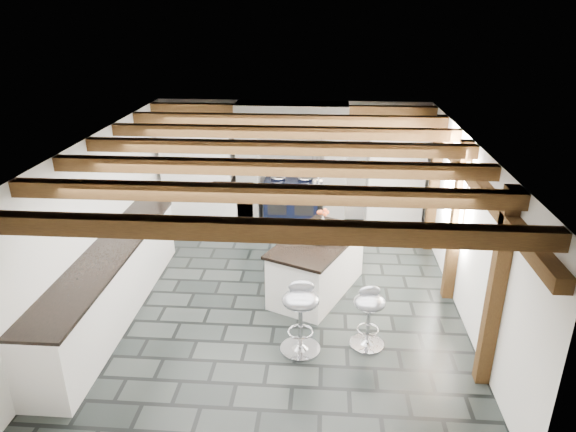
# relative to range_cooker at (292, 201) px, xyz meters

# --- Properties ---
(ground) EXTENTS (6.00, 6.00, 0.00)m
(ground) POSITION_rel_range_cooker_xyz_m (0.00, -2.68, -0.47)
(ground) COLOR black
(ground) RESTS_ON ground
(room_shell) EXTENTS (6.00, 6.03, 6.00)m
(room_shell) POSITION_rel_range_cooker_xyz_m (-0.61, -1.26, 0.60)
(room_shell) COLOR white
(room_shell) RESTS_ON ground
(range_cooker) EXTENTS (1.00, 0.63, 0.99)m
(range_cooker) POSITION_rel_range_cooker_xyz_m (0.00, 0.00, 0.00)
(range_cooker) COLOR black
(range_cooker) RESTS_ON ground
(kitchen_island) EXTENTS (1.49, 1.89, 1.11)m
(kitchen_island) POSITION_rel_range_cooker_xyz_m (0.54, -2.46, -0.04)
(kitchen_island) COLOR white
(kitchen_island) RESTS_ON ground
(bar_stool_near) EXTENTS (0.46, 0.46, 0.79)m
(bar_stool_near) POSITION_rel_range_cooker_xyz_m (1.18, -3.72, 0.02)
(bar_stool_near) COLOR silver
(bar_stool_near) RESTS_ON ground
(bar_stool_far) EXTENTS (0.49, 0.49, 0.91)m
(bar_stool_far) POSITION_rel_range_cooker_xyz_m (0.37, -3.88, 0.10)
(bar_stool_far) COLOR silver
(bar_stool_far) RESTS_ON ground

